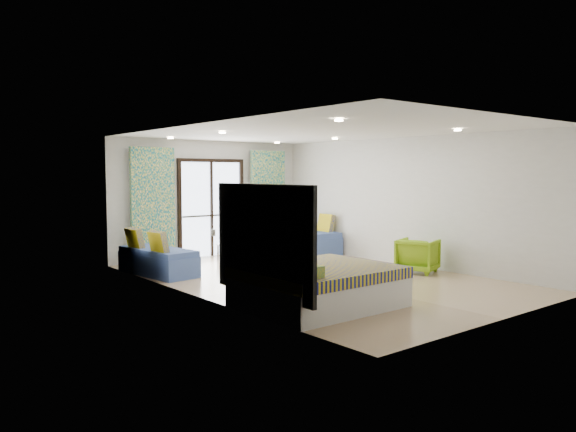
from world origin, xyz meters
TOP-DOWN VIEW (x-y plane):
  - floor at (0.00, 0.00)m, footprint 5.00×7.50m
  - ceiling at (0.00, 0.00)m, footprint 5.00×7.50m
  - wall_back at (0.00, 3.75)m, footprint 5.00×0.01m
  - wall_front at (0.00, -3.75)m, footprint 5.00×0.01m
  - wall_left at (-2.50, 0.00)m, footprint 0.01×7.50m
  - wall_right at (2.50, 0.00)m, footprint 0.01×7.50m
  - balcony_door at (0.00, 3.72)m, footprint 1.76×0.08m
  - balcony_rail at (0.00, 3.73)m, footprint 1.52×0.03m
  - curtain_left at (-1.55, 3.57)m, footprint 1.00×0.10m
  - curtain_right at (1.55, 3.57)m, footprint 1.00×0.10m
  - downlight_a at (-1.40, -2.00)m, footprint 0.12×0.12m
  - downlight_b at (1.40, -2.00)m, footprint 0.12×0.12m
  - downlight_c at (-1.40, 1.00)m, footprint 0.12×0.12m
  - downlight_d at (1.40, 1.00)m, footprint 0.12×0.12m
  - downlight_e at (-1.40, 3.00)m, footprint 0.12×0.12m
  - downlight_f at (1.40, 3.00)m, footprint 0.12×0.12m
  - headboard at (-2.46, -1.66)m, footprint 0.06×2.10m
  - switch_plate at (-2.47, -0.41)m, footprint 0.02×0.10m
  - bed at (-1.48, -1.66)m, footprint 2.13×1.74m
  - daybed_left at (-2.12, 2.23)m, footprint 0.89×1.87m
  - daybed_right at (2.12, 2.75)m, footprint 0.94×2.02m
  - coffee_table at (-0.06, 2.72)m, footprint 0.57×0.57m
  - vase at (-0.13, 2.70)m, footprint 0.19×0.20m
  - armchair at (1.94, -0.79)m, footprint 0.87×0.90m

SIDE VIEW (x-z plane):
  - floor at x=0.00m, z-range -0.01..0.01m
  - daybed_left at x=-2.12m, z-range -0.17..0.72m
  - daybed_right at x=2.12m, z-range -0.18..0.78m
  - bed at x=-1.48m, z-range -0.06..0.68m
  - coffee_table at x=-0.06m, z-range 0.01..0.65m
  - armchair at x=1.94m, z-range 0.00..0.73m
  - vase at x=-0.13m, z-range 0.37..0.54m
  - balcony_rail at x=0.00m, z-range 0.93..0.97m
  - headboard at x=-2.46m, z-range 0.30..1.80m
  - switch_plate at x=-2.47m, z-range 1.00..1.10m
  - curtain_left at x=-1.55m, z-range 0.00..2.50m
  - curtain_right at x=1.55m, z-range 0.00..2.50m
  - balcony_door at x=0.00m, z-range 0.12..2.40m
  - wall_back at x=0.00m, z-range 0.00..2.70m
  - wall_front at x=0.00m, z-range 0.00..2.70m
  - wall_left at x=-2.50m, z-range 0.00..2.70m
  - wall_right at x=2.50m, z-range 0.00..2.70m
  - downlight_a at x=-1.40m, z-range 2.66..2.68m
  - downlight_b at x=1.40m, z-range 2.66..2.68m
  - downlight_c at x=-1.40m, z-range 2.66..2.68m
  - downlight_d at x=1.40m, z-range 2.66..2.68m
  - downlight_e at x=-1.40m, z-range 2.66..2.68m
  - downlight_f at x=1.40m, z-range 2.66..2.68m
  - ceiling at x=0.00m, z-range 2.70..2.71m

